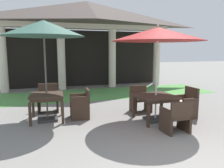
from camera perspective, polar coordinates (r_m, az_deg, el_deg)
background_pavilion at (r=11.84m, az=-6.50°, el=15.83°), size 9.21×3.13×4.40m
lawn_strip at (r=10.15m, az=-4.16°, el=-2.57°), size 11.01×2.70×0.01m
patio_table_near_foreground at (r=6.39m, az=11.16°, el=-3.64°), size 1.02×1.02×0.73m
patio_umbrella_near_foreground at (r=6.26m, az=11.64°, el=12.21°), size 2.53×2.53×2.65m
patio_chair_near_foreground_north at (r=7.31m, az=7.26°, el=-3.93°), size 0.61×0.50×0.83m
patio_chair_near_foreground_east at (r=6.98m, az=18.34°, el=-4.80°), size 0.54×0.62×0.89m
patio_chair_near_foreground_south at (r=5.64m, az=16.10°, el=-8.13°), size 0.60×0.54×0.80m
patio_table_mid_left at (r=6.54m, az=-16.38°, el=-3.41°), size 0.96×0.96×0.76m
patio_umbrella_mid_left at (r=6.42m, az=-17.11°, el=13.26°), size 2.22×2.22×2.84m
patio_chair_mid_left_north at (r=7.52m, az=-16.03°, el=-3.69°), size 0.67×0.57×0.90m
patio_chair_mid_left_east at (r=6.61m, az=-8.03°, el=-5.09°), size 0.57×0.59×0.86m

